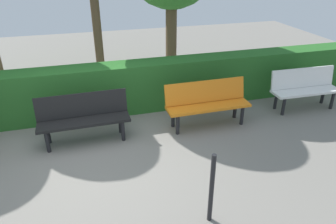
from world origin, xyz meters
TOP-DOWN VIEW (x-y plane):
  - ground_plane at (0.00, 0.00)m, footprint 18.94×18.94m
  - bench_white at (-4.58, -0.80)m, footprint 1.50×0.49m
  - bench_orange at (-2.29, -0.68)m, footprint 1.63×0.48m
  - bench_black at (0.03, -0.72)m, footprint 1.59×0.48m
  - hedge_row at (-1.06, -1.70)m, footprint 14.94×0.55m
  - railing_post_mid at (-1.39, 1.69)m, footprint 0.06×0.06m

SIDE VIEW (x-z plane):
  - ground_plane at x=0.00m, z-range 0.00..0.00m
  - bench_white at x=-4.58m, z-range 0.05..0.91m
  - bench_black at x=0.03m, z-range 0.05..0.91m
  - bench_orange at x=-2.29m, z-range 0.05..0.91m
  - railing_post_mid at x=-1.39m, z-range 0.00..1.00m
  - hedge_row at x=-1.06m, z-range 0.00..1.04m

